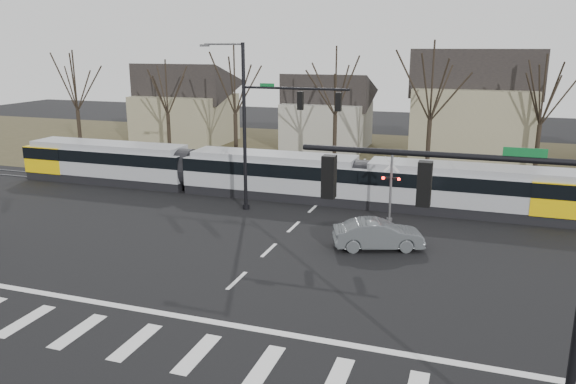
% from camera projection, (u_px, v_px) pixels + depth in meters
% --- Properties ---
extents(ground, '(140.00, 140.00, 0.00)m').
position_uv_depth(ground, '(217.00, 299.00, 22.81)').
color(ground, black).
extents(grass_verge, '(140.00, 28.00, 0.01)m').
position_uv_depth(grass_verge, '(367.00, 157.00, 52.13)').
color(grass_verge, '#38331E').
rests_on(grass_verge, ground).
extents(crosswalk, '(27.00, 2.60, 0.01)m').
position_uv_depth(crosswalk, '(166.00, 348.00, 19.14)').
color(crosswalk, silver).
rests_on(crosswalk, ground).
extents(stop_line, '(28.00, 0.35, 0.01)m').
position_uv_depth(stop_line, '(196.00, 319.00, 21.16)').
color(stop_line, silver).
rests_on(stop_line, ground).
extents(lane_dashes, '(0.18, 30.00, 0.01)m').
position_uv_depth(lane_dashes, '(322.00, 200.00, 37.47)').
color(lane_dashes, silver).
rests_on(lane_dashes, ground).
extents(rail_pair, '(90.00, 1.52, 0.06)m').
position_uv_depth(rail_pair, '(321.00, 201.00, 37.28)').
color(rail_pair, '#59595E').
rests_on(rail_pair, ground).
extents(tram, '(39.22, 2.91, 2.97)m').
position_uv_depth(tram, '(271.00, 173.00, 38.19)').
color(tram, gray).
rests_on(tram, ground).
extents(sedan, '(4.48, 5.53, 1.49)m').
position_uv_depth(sedan, '(378.00, 234.00, 28.39)').
color(sedan, '#4E5355').
rests_on(sedan, ground).
extents(signal_pole_near_right, '(6.72, 0.44, 8.00)m').
position_uv_depth(signal_pole_near_right, '(495.00, 263.00, 12.86)').
color(signal_pole_near_right, black).
rests_on(signal_pole_near_right, ground).
extents(signal_pole_far, '(9.28, 0.44, 10.20)m').
position_uv_depth(signal_pole_far, '(269.00, 120.00, 33.58)').
color(signal_pole_far, black).
rests_on(signal_pole_far, ground).
extents(rail_crossing_signal, '(1.08, 0.36, 4.00)m').
position_uv_depth(rail_crossing_signal, '(391.00, 190.00, 32.50)').
color(rail_crossing_signal, '#59595B').
rests_on(rail_crossing_signal, ground).
extents(tree_row, '(59.20, 7.20, 10.00)m').
position_uv_depth(tree_row, '(380.00, 111.00, 44.75)').
color(tree_row, black).
rests_on(tree_row, ground).
extents(house_a, '(9.72, 8.64, 8.60)m').
position_uv_depth(house_a, '(185.00, 100.00, 59.06)').
color(house_a, gray).
rests_on(house_a, ground).
extents(house_b, '(8.64, 7.56, 7.65)m').
position_uv_depth(house_b, '(327.00, 108.00, 56.35)').
color(house_b, gray).
rests_on(house_b, ground).
extents(house_c, '(10.80, 8.64, 10.10)m').
position_uv_depth(house_c, '(474.00, 102.00, 48.93)').
color(house_c, gray).
rests_on(house_c, ground).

